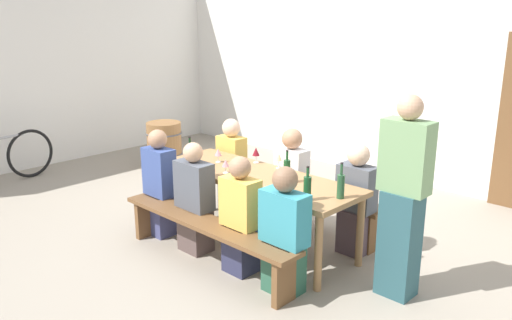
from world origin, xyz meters
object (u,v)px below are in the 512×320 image
(wine_bottle_1, at_px, (287,171))
(wine_barrel, at_px, (164,143))
(bench_far, at_px, (298,195))
(seated_guest_near_1, at_px, (195,201))
(tasting_table, at_px, (256,182))
(wine_bottle_0, at_px, (190,156))
(wine_glass_3, at_px, (256,152))
(wine_bottle_3, at_px, (341,185))
(seated_guest_near_0, at_px, (160,185))
(seated_guest_far_2, at_px, (356,201))
(wine_glass_2, at_px, (279,158))
(wine_glass_0, at_px, (218,152))
(wine_bottle_2, at_px, (307,188))
(bench_near, at_px, (205,230))
(seated_guest_near_3, at_px, (284,234))
(seated_guest_far_0, at_px, (232,166))
(standing_host, at_px, (403,202))
(wine_glass_1, at_px, (226,163))
(seated_guest_far_1, at_px, (291,182))
(seated_guest_near_2, at_px, (240,218))

(wine_bottle_1, xyz_separation_m, wine_barrel, (-3.50, 1.13, -0.54))
(bench_far, distance_m, seated_guest_near_1, 1.26)
(tasting_table, height_order, wine_bottle_0, wine_bottle_0)
(tasting_table, distance_m, wine_glass_3, 0.47)
(wine_bottle_3, distance_m, seated_guest_near_0, 2.01)
(bench_far, relative_size, seated_guest_far_2, 1.91)
(bench_far, relative_size, wine_bottle_0, 6.66)
(wine_glass_2, bearing_deg, wine_glass_0, -155.85)
(wine_bottle_2, relative_size, wine_glass_2, 1.88)
(wine_glass_3, bearing_deg, wine_bottle_2, -25.51)
(seated_guest_near_0, xyz_separation_m, seated_guest_near_1, (0.57, 0.00, -0.03))
(wine_bottle_2, bearing_deg, seated_guest_far_2, 89.36)
(bench_near, bearing_deg, wine_barrel, 149.58)
(wine_bottle_3, relative_size, seated_guest_near_3, 0.29)
(seated_guest_near_3, bearing_deg, wine_bottle_3, -17.98)
(wine_bottle_1, bearing_deg, seated_guest_far_0, 158.48)
(wine_bottle_2, distance_m, standing_host, 0.79)
(bench_far, bearing_deg, tasting_table, -90.00)
(wine_glass_2, height_order, seated_guest_far_0, seated_guest_far_0)
(wine_bottle_1, height_order, wine_glass_2, wine_bottle_1)
(wine_bottle_0, relative_size, seated_guest_far_0, 0.29)
(tasting_table, bearing_deg, wine_barrel, 159.77)
(seated_guest_near_3, relative_size, wine_barrel, 1.67)
(bench_far, distance_m, wine_bottle_3, 1.31)
(wine_bottle_2, distance_m, seated_guest_far_2, 0.83)
(bench_near, xyz_separation_m, seated_guest_far_2, (0.84, 1.21, 0.18))
(bench_near, xyz_separation_m, wine_bottle_3, (1.01, 0.69, 0.51))
(wine_bottle_3, bearing_deg, wine_glass_2, 162.71)
(wine_bottle_1, distance_m, seated_guest_near_0, 1.44)
(seated_guest_near_1, distance_m, wine_barrel, 3.24)
(wine_glass_1, bearing_deg, seated_guest_near_0, -151.37)
(tasting_table, height_order, wine_barrel, tasting_table)
(wine_bottle_0, bearing_deg, seated_guest_far_2, 27.62)
(wine_bottle_1, height_order, seated_guest_far_1, seated_guest_far_1)
(wine_glass_3, distance_m, seated_guest_far_0, 0.74)
(wine_glass_3, height_order, seated_guest_near_1, seated_guest_near_1)
(bench_near, bearing_deg, wine_glass_2, 88.61)
(bench_far, height_order, wine_glass_0, wine_glass_0)
(seated_guest_near_3, height_order, seated_guest_far_2, seated_guest_far_2)
(wine_bottle_2, distance_m, wine_glass_3, 1.25)
(seated_guest_far_1, distance_m, wine_barrel, 3.19)
(wine_bottle_0, xyz_separation_m, wine_glass_1, (0.44, 0.10, -0.02))
(seated_guest_near_1, height_order, standing_host, standing_host)
(wine_bottle_3, xyz_separation_m, seated_guest_near_2, (-0.70, -0.54, -0.34))
(wine_glass_1, bearing_deg, wine_bottle_1, 16.33)
(tasting_table, bearing_deg, seated_guest_near_0, -149.56)
(bench_far, relative_size, wine_bottle_3, 6.62)
(wine_bottle_2, bearing_deg, tasting_table, 164.41)
(bench_near, height_order, seated_guest_far_0, seated_guest_far_0)
(bench_near, xyz_separation_m, wine_bottle_2, (0.83, 0.45, 0.50))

